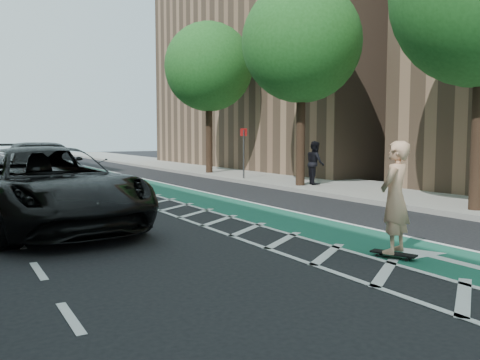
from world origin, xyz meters
TOP-DOWN VIEW (x-y plane):
  - ground at (0.00, 0.00)m, footprint 120.00×120.00m
  - bike_lane at (3.00, 10.00)m, footprint 2.00×90.00m
  - buffer_strip at (1.50, 10.00)m, footprint 1.40×90.00m
  - sidewalk_right at (9.50, 10.00)m, footprint 5.00×90.00m
  - curb_right at (7.05, 10.00)m, footprint 0.12×90.00m
  - building_right_far at (17.50, 20.00)m, footprint 14.00×22.00m
  - tree_r_c at (7.90, 8.00)m, footprint 4.20×4.20m
  - tree_r_d at (7.90, 16.00)m, footprint 4.20×4.20m
  - sign_post at (7.60, 12.00)m, footprint 0.35×0.08m
  - skateboard at (2.30, -2.21)m, footprint 0.49×0.81m
  - skateboarder at (2.30, -2.21)m, footprint 0.83×0.69m
  - suv_near at (-2.40, 4.01)m, footprint 3.92×7.11m
  - suv_far at (-1.45, 11.09)m, footprint 2.68×6.54m
  - car_grey at (0.20, 26.87)m, footprint 1.96×4.64m
  - pedestrian at (8.60, 7.95)m, footprint 0.95×1.05m
  - barrel_a at (-2.80, 7.40)m, footprint 0.75×0.75m

SIDE VIEW (x-z plane):
  - ground at x=0.00m, z-range 0.00..0.00m
  - buffer_strip at x=1.50m, z-range 0.00..0.01m
  - bike_lane at x=3.00m, z-range 0.00..0.01m
  - sidewalk_right at x=9.50m, z-range 0.00..0.15m
  - curb_right at x=7.05m, z-range 0.00..0.16m
  - skateboard at x=2.30m, z-range 0.03..0.14m
  - barrel_a at x=-2.80m, z-range -0.03..1.00m
  - car_grey at x=0.20m, z-range 0.00..1.49m
  - suv_near at x=-2.40m, z-range 0.00..1.88m
  - suv_far at x=-1.45m, z-range 0.00..1.89m
  - pedestrian at x=8.60m, z-range 0.15..1.93m
  - skateboarder at x=2.30m, z-range 0.11..2.05m
  - sign_post at x=7.60m, z-range 0.11..2.59m
  - tree_r_c at x=7.90m, z-range 1.82..9.72m
  - tree_r_d at x=7.90m, z-range 1.82..9.72m
  - building_right_far at x=17.50m, z-range 0.00..19.00m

